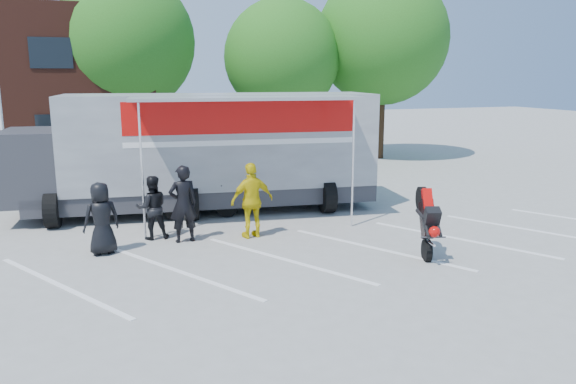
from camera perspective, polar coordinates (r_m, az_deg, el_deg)
ground at (r=12.01m, az=0.42°, el=-8.44°), size 100.00×100.00×0.00m
parking_bay_lines at (r=12.89m, az=-1.13°, el=-6.96°), size 18.09×13.33×0.01m
flagpole at (r=20.72m, az=-27.03°, el=13.06°), size 1.61×0.12×8.00m
tree_left at (r=26.67m, az=-16.20°, el=14.41°), size 6.12×6.12×8.64m
tree_mid at (r=27.08m, az=-0.61°, el=13.50°), size 5.44×5.44×7.68m
tree_right at (r=28.71m, az=9.54°, el=15.11°), size 6.46×6.46×9.12m
transporter_truck at (r=17.71m, az=-8.23°, el=-1.87°), size 11.87×6.79×3.59m
parked_motorcycle at (r=16.75m, az=-8.76°, el=-2.68°), size 2.26×0.99×1.15m
stunt_bike_rider at (r=13.80m, az=13.26°, el=-6.03°), size 1.15×1.66×1.78m
spectator_leather_a at (r=13.85m, az=-18.43°, el=-2.56°), size 0.95×0.74×1.72m
spectator_leather_b at (r=14.31m, az=-10.61°, el=-1.19°), size 0.75×0.53×1.97m
spectator_leather_c at (r=14.78m, az=-13.63°, el=-1.55°), size 0.81×0.63×1.65m
spectator_hivis at (r=14.48m, az=-3.67°, el=-0.87°), size 1.21×0.64×1.96m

